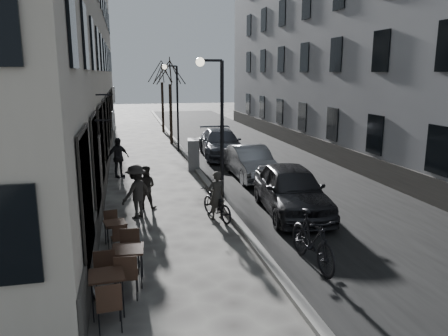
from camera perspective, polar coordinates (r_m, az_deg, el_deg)
name	(u,v)px	position (r m, az deg, el deg)	size (l,w,h in m)	color
ground	(285,298)	(9.62, 7.93, -16.50)	(120.00, 120.00, 0.00)	#383533
road	(249,154)	(25.26, 3.32, 1.78)	(7.30, 60.00, 0.00)	black
kerb	(187,156)	(24.50, -4.91, 1.57)	(0.25, 60.00, 0.12)	slate
building_left	(59,4)	(24.75, -20.71, 19.43)	(4.00, 35.00, 16.00)	#AAA08E
building_right	(342,13)	(27.62, 15.22, 18.96)	(4.00, 35.00, 16.00)	gray
streetlamp_near	(217,119)	(14.23, -0.94, 6.45)	(0.90, 0.28, 5.09)	black
streetlamp_far	(174,98)	(26.05, -6.49, 9.05)	(0.90, 0.28, 5.09)	black
tree_near	(170,72)	(29.00, -7.10, 12.33)	(2.40, 2.40, 5.70)	black
tree_far	(162,72)	(34.97, -8.14, 12.29)	(2.40, 2.40, 5.70)	black
bistro_set_a	(107,289)	(9.10, -15.03, -15.03)	(0.72, 1.67, 0.97)	#332116
bistro_set_b	(128,262)	(10.11, -12.39, -11.93)	(0.73, 1.71, 1.00)	#332116
bistro_set_c	(115,231)	(12.28, -13.99, -8.03)	(0.67, 1.43, 0.82)	#332116
sign_board	(88,278)	(9.87, -17.37, -13.60)	(0.50, 0.63, 0.99)	black
utility_cabinet	(194,154)	(21.24, -4.00, 1.78)	(0.54, 0.99, 1.48)	slate
bicycle	(217,204)	(14.06, -0.98, -4.78)	(0.64, 1.84, 0.96)	black
cyclist_rider	(216,195)	(13.97, -0.99, -3.58)	(0.58, 0.38, 1.58)	#2B2925
pedestrian_near	(146,187)	(15.33, -10.21, -2.47)	(0.73, 0.57, 1.51)	black
pedestrian_mid	(136,191)	(14.35, -11.38, -3.03)	(1.13, 0.65, 1.75)	black
pedestrian_far	(118,158)	(20.12, -13.66, 1.33)	(1.05, 0.44, 1.80)	black
car_near	(291,189)	(14.74, 8.78, -2.77)	(1.93, 4.79, 1.63)	black
car_mid	(251,162)	(19.45, 3.51, 0.73)	(1.51, 4.34, 1.43)	gray
car_far	(221,143)	(24.43, -0.43, 3.24)	(2.12, 5.22, 1.51)	#3E414A
moped	(312,240)	(10.90, 11.46, -9.18)	(0.63, 2.22, 1.33)	black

